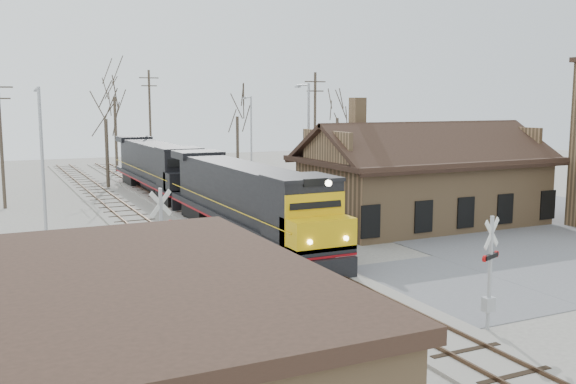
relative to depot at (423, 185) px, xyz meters
name	(u,v)px	position (x,y,z in m)	size (l,w,h in m)	color
ground	(362,300)	(-11.99, -12.00, -2.41)	(140.00, 140.00, 0.00)	#A5A095
road	(362,300)	(-11.99, -12.00, -2.39)	(60.00, 9.00, 0.03)	#5E5E63
track_main	(228,229)	(-11.99, 3.00, -2.34)	(3.40, 90.00, 0.24)	#A5A095
track_siding	(154,236)	(-16.49, 3.00, -2.34)	(3.40, 90.00, 0.24)	#A5A095
depot	(423,185)	(0.00, 0.00, 0.00)	(15.20, 9.31, 7.90)	#9C7851
locomotive_lead	(248,200)	(-11.99, -0.15, -0.11)	(2.94, 19.67, 4.36)	black
locomotive_trailing	(158,167)	(-11.99, 19.80, -0.11)	(2.94, 19.67, 4.13)	black
crossbuck_near	(490,277)	(-9.86, -16.62, -0.56)	(1.06, 0.50, 3.91)	#A5A8AD
crossbuck_far	(162,243)	(-18.66, -7.42, -0.43)	(1.13, 0.57, 4.23)	#A5A8AD
streetlight_a	(42,154)	(-22.02, 5.67, 2.36)	(0.25, 2.04, 8.48)	#A5A8AD
streetlight_b	(308,140)	(-4.51, 7.21, 2.58)	(0.25, 2.04, 8.89)	#A5A8AD
streetlight_c	(251,134)	(-1.79, 24.37, 2.19)	(0.25, 2.04, 8.14)	#A5A8AD
utility_pole_a	(1,140)	(-23.79, 17.50, 2.55)	(2.00, 0.24, 9.47)	#382D23
utility_pole_b	(150,121)	(-9.22, 33.59, 3.25)	(2.00, 0.24, 10.84)	#382D23
utility_pole_c	(315,129)	(1.29, 17.08, 2.90)	(2.00, 0.24, 10.15)	#382D23
tree_b	(105,107)	(-15.14, 25.11, 4.74)	(4.10, 4.10, 10.04)	#382D23
tree_c	(114,84)	(-11.86, 38.47, 7.10)	(5.45, 5.45, 13.34)	#382D23
tree_d	(237,106)	(-2.07, 27.15, 4.78)	(4.12, 4.12, 10.10)	#382D23
tree_e	(337,109)	(8.96, 26.54, 4.48)	(3.95, 3.95, 9.69)	#382D23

